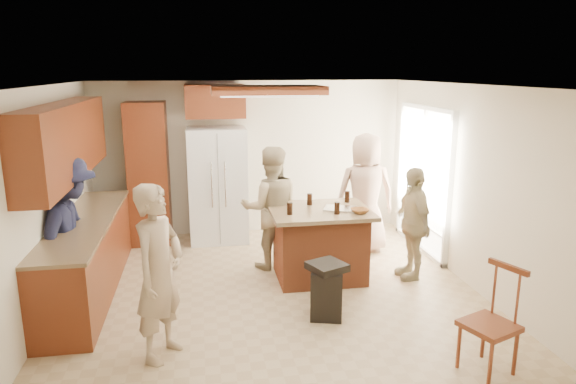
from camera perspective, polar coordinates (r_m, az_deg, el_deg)
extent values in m
plane|color=tan|center=(6.46, -1.85, -10.98)|extent=(5.00, 5.00, 0.00)
plane|color=white|center=(5.88, -2.04, 11.77)|extent=(5.00, 5.00, 0.00)
plane|color=beige|center=(8.48, -4.26, 3.79)|extent=(5.00, 0.00, 5.00)
plane|color=beige|center=(3.70, 3.41, -9.19)|extent=(5.00, 0.00, 5.00)
plane|color=beige|center=(6.24, -25.35, -1.05)|extent=(0.00, 5.00, 5.00)
plane|color=beige|center=(6.84, 19.28, 0.70)|extent=(0.00, 5.00, 5.00)
cube|color=white|center=(7.92, 14.90, 1.20)|extent=(0.02, 1.60, 2.10)
cube|color=white|center=(7.91, 14.77, 1.19)|extent=(0.08, 1.72, 2.10)
cube|color=maroon|center=(6.08, -2.30, 11.26)|extent=(1.30, 0.70, 0.10)
cube|color=white|center=(6.08, -2.29, 10.70)|extent=(1.10, 0.50, 0.02)
cube|color=olive|center=(8.93, 23.42, -5.42)|extent=(3.00, 3.00, 0.10)
cube|color=#593319|center=(9.55, 25.60, 2.06)|extent=(1.40, 1.60, 2.00)
imported|color=tan|center=(4.94, -14.13, -8.70)|extent=(0.69, 0.76, 1.69)
imported|color=tan|center=(6.96, -1.91, -1.78)|extent=(0.83, 0.53, 1.69)
imported|color=tan|center=(7.65, 8.58, -0.13)|extent=(0.92, 0.64, 1.78)
imported|color=tan|center=(6.83, 13.67, -3.38)|extent=(0.45, 0.87, 1.48)
imported|color=black|center=(6.32, -22.91, -4.15)|extent=(0.68, 1.20, 1.75)
cube|color=maroon|center=(6.76, -21.31, -6.77)|extent=(0.60, 3.00, 0.88)
cube|color=#846B4C|center=(6.63, -21.65, -3.03)|extent=(0.64, 3.00, 0.04)
cube|color=maroon|center=(6.46, -23.49, 5.26)|extent=(0.35, 3.00, 0.85)
cube|color=maroon|center=(8.22, -15.21, 1.97)|extent=(0.60, 0.60, 2.20)
cube|color=maroon|center=(8.04, -8.13, 9.98)|extent=(0.90, 0.60, 0.50)
cube|color=white|center=(8.15, -7.80, 0.78)|extent=(0.90, 0.72, 1.80)
cube|color=gray|center=(7.79, -7.70, 0.20)|extent=(0.01, 0.01, 1.71)
cylinder|color=silver|center=(7.74, -8.46, 0.78)|extent=(0.02, 0.02, 0.70)
cylinder|color=silver|center=(7.75, -6.98, 0.84)|extent=(0.02, 0.02, 0.70)
cube|color=brown|center=(6.72, 3.53, -5.96)|extent=(1.10, 0.85, 0.88)
cube|color=#896F4F|center=(6.58, 3.58, -2.14)|extent=(1.28, 1.03, 0.05)
cube|color=silver|center=(6.59, 5.81, -1.85)|extent=(0.48, 0.43, 0.02)
imported|color=brown|center=(6.45, 7.99, -2.09)|extent=(0.25, 0.25, 0.05)
cylinder|color=black|center=(6.31, 0.19, -1.86)|extent=(0.07, 0.07, 0.15)
cylinder|color=black|center=(6.77, 2.41, -0.80)|extent=(0.07, 0.07, 0.15)
cylinder|color=black|center=(6.94, 6.61, -0.52)|extent=(0.07, 0.07, 0.15)
cylinder|color=black|center=(6.36, 5.47, -1.79)|extent=(0.07, 0.07, 0.15)
cube|color=black|center=(5.76, 4.31, -11.17)|extent=(0.42, 0.42, 0.55)
cube|color=black|center=(5.64, 4.37, -8.26)|extent=(0.47, 0.47, 0.08)
cube|color=maroon|center=(5.05, 21.44, -13.68)|extent=(0.54, 0.54, 0.05)
cylinder|color=maroon|center=(4.95, 21.57, -17.32)|extent=(0.05, 0.05, 0.44)
cylinder|color=maroon|center=(5.20, 23.94, -15.99)|extent=(0.05, 0.05, 0.44)
cylinder|color=maroon|center=(5.13, 18.45, -15.91)|extent=(0.05, 0.05, 0.44)
cylinder|color=maroon|center=(5.36, 20.89, -14.72)|extent=(0.05, 0.05, 0.44)
cube|color=maroon|center=(4.99, 23.30, -7.67)|extent=(0.18, 0.39, 0.05)
cylinder|color=maroon|center=(5.02, 24.16, -10.71)|extent=(0.03, 0.03, 0.50)
cylinder|color=maroon|center=(5.14, 21.95, -9.91)|extent=(0.03, 0.03, 0.50)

